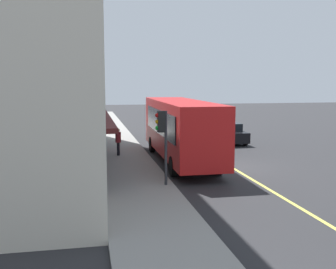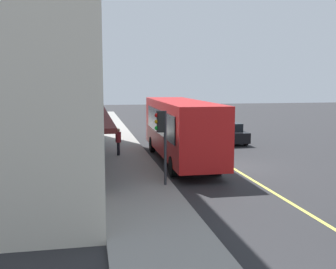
# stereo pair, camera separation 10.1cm
# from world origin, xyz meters

# --- Properties ---
(ground) EXTENTS (120.00, 120.00, 0.00)m
(ground) POSITION_xyz_m (0.00, 0.00, 0.00)
(ground) COLOR #28282B
(sidewalk) EXTENTS (80.00, 3.14, 0.15)m
(sidewalk) POSITION_xyz_m (0.00, 5.49, 0.07)
(sidewalk) COLOR gray
(sidewalk) RESTS_ON ground
(lane_centre_stripe) EXTENTS (36.00, 0.16, 0.01)m
(lane_centre_stripe) POSITION_xyz_m (0.00, 0.00, 0.00)
(lane_centre_stripe) COLOR #D8D14C
(lane_centre_stripe) RESTS_ON ground
(bus) EXTENTS (11.15, 2.69, 3.50)m
(bus) POSITION_xyz_m (1.91, 2.36, 1.99)
(bus) COLOR red
(bus) RESTS_ON ground
(traffic_light) EXTENTS (0.30, 0.52, 3.20)m
(traffic_light) POSITION_xyz_m (-3.63, 4.44, 2.53)
(traffic_light) COLOR #2D2D33
(traffic_light) RESTS_ON sidewalk
(car_black) EXTENTS (4.30, 1.86, 1.52)m
(car_black) POSITION_xyz_m (8.25, -2.78, 0.74)
(car_black) COLOR black
(car_black) RESTS_ON ground
(pedestrian_near_storefront) EXTENTS (0.34, 0.34, 1.64)m
(pedestrian_near_storefront) POSITION_xyz_m (3.80, 5.77, 1.13)
(pedestrian_near_storefront) COLOR black
(pedestrian_near_storefront) RESTS_ON sidewalk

